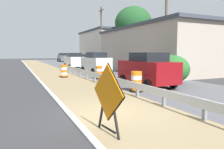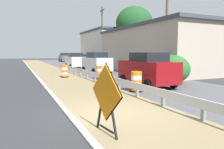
% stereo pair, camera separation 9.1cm
% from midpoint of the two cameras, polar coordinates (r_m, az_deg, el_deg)
% --- Properties ---
extents(ground_plane, '(160.00, 160.00, 0.00)m').
position_cam_midpoint_polar(ground_plane, '(7.57, -0.74, -10.68)').
color(ground_plane, '#333335').
extents(median_dirt_strip, '(3.84, 120.00, 0.01)m').
position_cam_midpoint_polar(median_dirt_strip, '(7.87, 4.14, -10.01)').
color(median_dirt_strip, '#8E7A56').
rests_on(median_dirt_strip, ground).
extents(curb_near_edge, '(0.20, 120.00, 0.11)m').
position_cam_midpoint_polar(curb_near_edge, '(7.17, -10.51, -11.70)').
color(curb_near_edge, '#ADADA8').
rests_on(curb_near_edge, ground).
extents(guardrail_median, '(0.18, 46.52, 0.71)m').
position_cam_midpoint_polar(guardrail_median, '(7.27, 23.69, -7.65)').
color(guardrail_median, '#ADB2B7').
rests_on(guardrail_median, ground).
extents(warning_sign_diamond, '(0.22, 1.56, 1.92)m').
position_cam_midpoint_polar(warning_sign_diamond, '(5.57, -1.21, -5.66)').
color(warning_sign_diamond, black).
rests_on(warning_sign_diamond, ground).
extents(traffic_barrel_nearest, '(0.74, 0.74, 1.14)m').
position_cam_midpoint_polar(traffic_barrel_nearest, '(11.76, 6.85, -2.16)').
color(traffic_barrel_nearest, orange).
rests_on(traffic_barrel_nearest, ground).
extents(traffic_barrel_close, '(0.68, 0.68, 1.08)m').
position_cam_midpoint_polar(traffic_barrel_close, '(17.39, -3.29, 0.39)').
color(traffic_barrel_close, orange).
rests_on(traffic_barrel_close, ground).
extents(traffic_barrel_mid, '(0.66, 0.66, 1.12)m').
position_cam_midpoint_polar(traffic_barrel_mid, '(18.94, -12.64, 0.77)').
color(traffic_barrel_mid, orange).
rests_on(traffic_barrel_mid, ground).
extents(car_lead_near_lane, '(2.15, 4.23, 2.16)m').
position_cam_midpoint_polar(car_lead_near_lane, '(30.23, -9.96, 3.78)').
color(car_lead_near_lane, silver).
rests_on(car_lead_near_lane, ground).
extents(car_trailing_near_lane, '(2.20, 4.39, 1.91)m').
position_cam_midpoint_polar(car_trailing_near_lane, '(42.83, -9.75, 4.23)').
color(car_trailing_near_lane, silver).
rests_on(car_trailing_near_lane, ground).
extents(car_lead_far_lane, '(2.16, 4.55, 2.19)m').
position_cam_midpoint_polar(car_lead_far_lane, '(13.84, 9.68, 1.41)').
color(car_lead_far_lane, maroon).
rests_on(car_lead_far_lane, ground).
extents(car_mid_far_lane, '(2.18, 4.35, 2.11)m').
position_cam_midpoint_polar(car_mid_far_lane, '(53.11, -12.86, 4.58)').
color(car_mid_far_lane, '#4C5156').
rests_on(car_mid_far_lane, ground).
extents(car_trailing_far_lane, '(2.15, 4.57, 2.21)m').
position_cam_midpoint_polar(car_trailing_far_lane, '(22.55, -4.14, 3.22)').
color(car_trailing_far_lane, silver).
rests_on(car_trailing_far_lane, ground).
extents(car_distant_a, '(2.19, 4.77, 1.92)m').
position_cam_midpoint_polar(car_distant_a, '(35.40, -6.05, 3.95)').
color(car_distant_a, navy).
rests_on(car_distant_a, ground).
extents(roadside_shop_near, '(8.81, 15.92, 5.09)m').
position_cam_midpoint_polar(roadside_shop_near, '(25.22, 13.07, 6.67)').
color(roadside_shop_near, '#AD9E8E').
rests_on(roadside_shop_near, ground).
extents(roadside_shop_far, '(7.34, 11.90, 6.06)m').
position_cam_midpoint_polar(roadside_shop_far, '(38.02, -0.88, 7.25)').
color(roadside_shop_far, beige).
rests_on(roadside_shop_far, ground).
extents(utility_pole_near, '(0.24, 1.80, 8.73)m').
position_cam_midpoint_polar(utility_pole_near, '(20.51, 14.74, 12.35)').
color(utility_pole_near, brown).
rests_on(utility_pole_near, ground).
extents(utility_pole_mid, '(0.24, 1.80, 9.04)m').
position_cam_midpoint_polar(utility_pole_mid, '(32.43, -2.59, 10.37)').
color(utility_pole_mid, brown).
rests_on(utility_pole_mid, ground).
extents(bush_roadside, '(2.65, 2.65, 2.03)m').
position_cam_midpoint_polar(bush_roadside, '(15.35, 15.87, 1.41)').
color(bush_roadside, '#286028').
rests_on(bush_roadside, ground).
extents(tree_roadside, '(5.19, 5.19, 8.65)m').
position_cam_midpoint_polar(tree_roadside, '(30.55, 6.14, 13.67)').
color(tree_roadside, '#4C3D2D').
rests_on(tree_roadside, ground).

